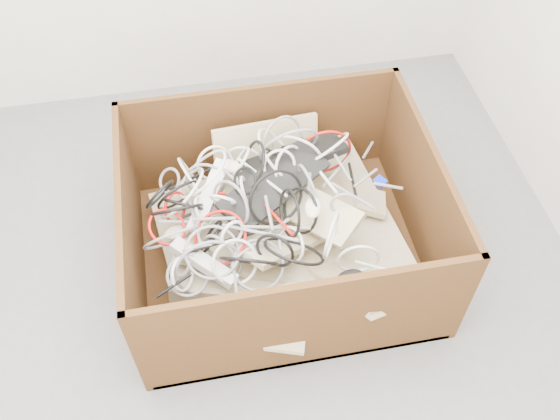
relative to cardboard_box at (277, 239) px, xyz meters
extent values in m
plane|color=#5A5A5D|center=(-0.25, -0.29, -0.14)|extent=(3.00, 3.00, 0.00)
cube|color=#351C0D|center=(0.02, 0.00, -0.13)|extent=(1.19, 0.99, 0.03)
cube|color=#351C0D|center=(0.02, 0.48, 0.13)|extent=(1.19, 0.02, 0.54)
cube|color=#351C0D|center=(0.02, -0.48, 0.13)|extent=(1.19, 0.03, 0.54)
cube|color=#351C0D|center=(0.60, 0.00, 0.13)|extent=(0.02, 0.94, 0.54)
cube|color=#351C0D|center=(-0.57, 0.00, 0.13)|extent=(0.03, 0.94, 0.54)
cube|color=tan|center=(0.02, 0.02, -0.05)|extent=(1.05, 0.90, 0.19)
cube|color=tan|center=(-0.08, -0.05, 0.03)|extent=(0.75, 0.67, 0.20)
cube|color=tan|center=(-0.12, 0.12, 0.07)|extent=(0.44, 0.43, 0.14)
cube|color=tan|center=(0.26, 0.14, 0.08)|extent=(0.47, 0.31, 0.16)
cube|color=tan|center=(-0.01, -0.30, 0.05)|extent=(0.29, 0.48, 0.05)
cube|color=tan|center=(-0.19, -0.14, 0.10)|extent=(0.47, 0.28, 0.18)
cube|color=tan|center=(0.21, -0.30, 0.08)|extent=(0.35, 0.45, 0.21)
cube|color=tan|center=(0.02, 0.36, 0.21)|extent=(0.46, 0.14, 0.20)
cube|color=tan|center=(0.03, -0.11, 0.15)|extent=(0.46, 0.37, 0.21)
cube|color=tan|center=(0.11, -0.01, 0.19)|extent=(0.41, 0.46, 0.14)
cube|color=black|center=(0.09, 0.19, 0.26)|extent=(0.48, 0.28, 0.07)
cube|color=black|center=(0.00, 0.06, 0.27)|extent=(0.47, 0.38, 0.10)
ellipsoid|color=beige|center=(-0.39, -0.02, 0.17)|extent=(0.11, 0.08, 0.04)
ellipsoid|color=beige|center=(0.23, 0.24, 0.22)|extent=(0.09, 0.11, 0.04)
ellipsoid|color=beige|center=(-0.02, -0.35, 0.16)|extent=(0.10, 0.07, 0.04)
ellipsoid|color=beige|center=(0.11, -0.11, 0.31)|extent=(0.09, 0.11, 0.04)
ellipsoid|color=beige|center=(-0.15, 0.18, 0.27)|extent=(0.12, 0.11, 0.04)
ellipsoid|color=black|center=(0.21, -0.33, 0.16)|extent=(0.10, 0.07, 0.04)
cube|color=silver|center=(-0.25, 0.08, 0.24)|extent=(0.20, 0.30, 0.13)
cube|color=silver|center=(-0.31, -0.20, 0.20)|extent=(0.24, 0.22, 0.09)
cube|color=#0D21C9|center=(0.42, 0.03, 0.23)|extent=(0.06, 0.06, 0.03)
torus|color=red|center=(-0.38, 0.07, 0.20)|extent=(0.10, 0.15, 0.16)
torus|color=black|center=(0.02, -0.24, 0.24)|extent=(0.30, 0.28, 0.18)
torus|color=black|center=(-0.11, 0.04, 0.34)|extent=(0.10, 0.14, 0.13)
torus|color=silver|center=(-0.11, 0.04, 0.29)|extent=(0.05, 0.15, 0.15)
torus|color=black|center=(0.02, -0.14, 0.34)|extent=(0.07, 0.25, 0.25)
torus|color=silver|center=(0.03, 0.12, 0.31)|extent=(0.15, 0.08, 0.14)
torus|color=black|center=(-0.37, 0.14, 0.20)|extent=(0.25, 0.13, 0.25)
torus|color=gray|center=(-0.12, -0.25, 0.21)|extent=(0.26, 0.23, 0.13)
torus|color=silver|center=(-0.27, 0.16, 0.27)|extent=(0.30, 0.34, 0.21)
torus|color=silver|center=(-0.39, -0.23, 0.20)|extent=(0.09, 0.17, 0.17)
torus|color=gray|center=(-0.18, -0.02, 0.29)|extent=(0.15, 0.23, 0.26)
torus|color=gray|center=(-0.41, -0.07, 0.21)|extent=(0.30, 0.18, 0.25)
torus|color=silver|center=(0.16, -0.23, 0.28)|extent=(0.13, 0.22, 0.24)
torus|color=red|center=(-0.42, -0.04, 0.24)|extent=(0.19, 0.20, 0.10)
torus|color=black|center=(-0.35, 0.06, 0.23)|extent=(0.19, 0.14, 0.19)
torus|color=gray|center=(-0.27, -0.19, 0.24)|extent=(0.28, 0.25, 0.13)
torus|color=silver|center=(-0.19, -0.24, 0.22)|extent=(0.23, 0.15, 0.19)
torus|color=silver|center=(-0.32, -0.15, 0.23)|extent=(0.14, 0.08, 0.13)
torus|color=silver|center=(0.04, 0.20, 0.29)|extent=(0.19, 0.30, 0.25)
torus|color=gray|center=(-0.37, -0.24, 0.19)|extent=(0.17, 0.15, 0.10)
torus|color=gray|center=(-0.29, -0.23, 0.19)|extent=(0.35, 0.10, 0.35)
torus|color=silver|center=(-0.28, 0.02, 0.22)|extent=(0.09, 0.15, 0.13)
torus|color=gray|center=(0.09, 0.22, 0.30)|extent=(0.34, 0.13, 0.32)
torus|color=gray|center=(-0.40, 0.20, 0.22)|extent=(0.13, 0.15, 0.11)
torus|color=silver|center=(0.24, 0.23, 0.25)|extent=(0.23, 0.26, 0.25)
torus|color=silver|center=(-0.39, -0.15, 0.17)|extent=(0.11, 0.18, 0.16)
torus|color=gray|center=(-0.25, 0.17, 0.23)|extent=(0.17, 0.09, 0.18)
torus|color=silver|center=(-0.30, 0.21, 0.19)|extent=(0.12, 0.27, 0.28)
torus|color=gray|center=(0.07, 0.26, 0.30)|extent=(0.25, 0.15, 0.25)
torus|color=gray|center=(0.24, -0.07, 0.26)|extent=(0.14, 0.03, 0.14)
torus|color=gray|center=(0.12, 0.02, 0.29)|extent=(0.06, 0.25, 0.25)
torus|color=black|center=(-0.01, -0.04, 0.31)|extent=(0.30, 0.13, 0.29)
torus|color=black|center=(-0.07, 0.13, 0.32)|extent=(0.12, 0.27, 0.25)
torus|color=silver|center=(0.24, -0.29, 0.21)|extent=(0.22, 0.04, 0.22)
torus|color=silver|center=(-0.19, -0.16, 0.29)|extent=(0.10, 0.08, 0.11)
torus|color=black|center=(-0.15, -0.28, 0.28)|extent=(0.25, 0.15, 0.24)
torus|color=red|center=(-0.23, -0.13, 0.24)|extent=(0.27, 0.27, 0.13)
torus|color=black|center=(-0.38, 0.02, 0.25)|extent=(0.22, 0.16, 0.17)
torus|color=silver|center=(-0.11, 0.19, 0.28)|extent=(0.12, 0.16, 0.16)
torus|color=silver|center=(0.08, 0.13, 0.28)|extent=(0.18, 0.19, 0.24)
torus|color=black|center=(-0.05, -0.25, 0.27)|extent=(0.17, 0.13, 0.20)
torus|color=red|center=(0.25, 0.25, 0.21)|extent=(0.32, 0.03, 0.32)
torus|color=silver|center=(-0.08, 0.28, 0.20)|extent=(0.21, 0.09, 0.22)
torus|color=black|center=(-0.27, -0.09, 0.20)|extent=(0.14, 0.14, 0.16)
torus|color=silver|center=(0.01, -0.21, 0.25)|extent=(0.09, 0.18, 0.18)
torus|color=black|center=(-0.44, 0.13, 0.23)|extent=(0.17, 0.13, 0.19)
torus|color=silver|center=(-0.35, 0.12, 0.23)|extent=(0.25, 0.33, 0.26)
torus|color=silver|center=(-0.21, 0.26, 0.23)|extent=(0.20, 0.10, 0.20)
torus|color=black|center=(0.07, -0.08, 0.26)|extent=(0.13, 0.23, 0.23)
torus|color=gray|center=(-0.24, -0.17, 0.21)|extent=(0.15, 0.15, 0.20)
torus|color=silver|center=(-0.20, -0.01, 0.31)|extent=(0.13, 0.10, 0.11)
torus|color=silver|center=(0.12, 0.22, 0.27)|extent=(0.22, 0.16, 0.22)
cylinder|color=gray|center=(-0.05, -0.10, 0.30)|extent=(0.01, 0.16, 0.02)
cylinder|color=gray|center=(-0.32, -0.05, 0.25)|extent=(0.03, 0.22, 0.01)
cylinder|color=gray|center=(0.27, 0.11, 0.24)|extent=(0.17, 0.19, 0.04)
cylinder|color=silver|center=(0.32, -0.32, 0.17)|extent=(0.16, 0.11, 0.04)
cylinder|color=gray|center=(-0.13, 0.22, 0.24)|extent=(0.05, 0.13, 0.03)
cylinder|color=black|center=(-0.22, -0.15, 0.24)|extent=(0.28, 0.05, 0.03)
cylinder|color=black|center=(-0.27, -0.13, 0.24)|extent=(0.15, 0.09, 0.06)
cylinder|color=black|center=(-0.30, 0.03, 0.22)|extent=(0.14, 0.06, 0.02)
cylinder|color=gray|center=(0.44, 0.00, 0.24)|extent=(0.12, 0.04, 0.05)
cylinder|color=black|center=(-0.28, 0.25, 0.18)|extent=(0.27, 0.09, 0.07)
cylinder|color=black|center=(0.03, 0.20, 0.29)|extent=(0.11, 0.15, 0.02)
cylinder|color=black|center=(0.32, 0.07, 0.21)|extent=(0.04, 0.21, 0.03)
cylinder|color=gray|center=(0.13, 0.01, 0.31)|extent=(0.04, 0.12, 0.05)
cylinder|color=gray|center=(-0.38, -0.01, 0.22)|extent=(0.14, 0.02, 0.06)
cylinder|color=black|center=(0.04, 0.18, 0.25)|extent=(0.09, 0.18, 0.02)
cylinder|color=gray|center=(-0.20, -0.32, 0.19)|extent=(0.02, 0.17, 0.02)
cylinder|color=gray|center=(0.28, 0.11, 0.26)|extent=(0.06, 0.14, 0.06)
cylinder|color=gray|center=(-0.03, -0.15, 0.28)|extent=(0.25, 0.05, 0.04)
cylinder|color=gray|center=(-0.09, -0.18, 0.30)|extent=(0.26, 0.17, 0.07)
cylinder|color=gray|center=(-0.25, -0.07, 0.28)|extent=(0.16, 0.06, 0.04)
cylinder|color=red|center=(-0.02, -0.12, 0.29)|extent=(0.09, 0.22, 0.08)
cylinder|color=silver|center=(-0.13, 0.13, 0.26)|extent=(0.02, 0.13, 0.03)
cylinder|color=black|center=(-0.42, -0.28, 0.21)|extent=(0.14, 0.06, 0.05)
cylinder|color=gray|center=(-0.11, 0.04, 0.27)|extent=(0.16, 0.22, 0.07)
cylinder|color=silver|center=(0.20, 0.03, 0.29)|extent=(0.05, 0.17, 0.04)
cylinder|color=red|center=(-0.25, 0.09, 0.24)|extent=(0.12, 0.06, 0.03)
cylinder|color=silver|center=(-0.04, 0.09, 0.29)|extent=(0.16, 0.24, 0.01)
cylinder|color=gray|center=(0.45, 0.28, 0.16)|extent=(0.09, 0.12, 0.05)
cylinder|color=black|center=(0.23, 0.32, 0.23)|extent=(0.13, 0.12, 0.05)
cylinder|color=gray|center=(-0.09, -0.17, 0.25)|extent=(0.23, 0.12, 0.07)
cylinder|color=gray|center=(0.29, -0.04, 0.26)|extent=(0.15, 0.13, 0.06)
camera|label=1|loc=(-0.27, -1.49, 2.06)|focal=39.89mm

